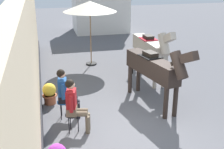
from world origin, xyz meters
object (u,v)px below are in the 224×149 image
object	(u,v)px
saddled_horse_near	(154,68)
cafe_parasol	(90,7)
flower_planter_far	(49,93)
satchel_bag	(70,98)
seated_visitor_near	(74,103)
saddled_horse_far	(150,48)
seated_visitor_far	(65,91)

from	to	relation	value
saddled_horse_near	cafe_parasol	distance (m)	4.47
flower_planter_far	satchel_bag	bearing A→B (deg)	1.33
cafe_parasol	satchel_bag	bearing A→B (deg)	-110.18
seated_visitor_near	saddled_horse_near	bearing A→B (deg)	21.97
satchel_bag	seated_visitor_near	bearing A→B (deg)	24.71
saddled_horse_far	cafe_parasol	size ratio (longest dim) A/B	1.16
saddled_horse_far	flower_planter_far	world-z (taller)	saddled_horse_far
seated_visitor_far	saddled_horse_far	size ratio (longest dim) A/B	0.46
cafe_parasol	satchel_bag	size ratio (longest dim) A/B	9.21
cafe_parasol	satchel_bag	xyz separation A→B (m)	(-1.23, -3.35, -2.26)
saddled_horse_near	satchel_bag	distance (m)	2.70
seated_visitor_far	flower_planter_far	world-z (taller)	seated_visitor_far
cafe_parasol	saddled_horse_far	bearing A→B (deg)	-50.76
saddled_horse_far	flower_planter_far	distance (m)	3.88
seated_visitor_near	saddled_horse_near	world-z (taller)	saddled_horse_near
saddled_horse_near	seated_visitor_near	bearing A→B (deg)	-158.03
seated_visitor_near	saddled_horse_far	size ratio (longest dim) A/B	0.46
seated_visitor_far	saddled_horse_near	size ratio (longest dim) A/B	0.47
flower_planter_far	cafe_parasol	distance (m)	4.34
seated_visitor_far	cafe_parasol	distance (m)	4.85
seated_visitor_near	seated_visitor_far	bearing A→B (deg)	100.63
saddled_horse_far	satchel_bag	distance (m)	3.39
seated_visitor_far	satchel_bag	distance (m)	1.23
saddled_horse_far	seated_visitor_far	bearing A→B (deg)	-145.29
seated_visitor_near	saddled_horse_far	xyz separation A→B (m)	(3.04, 2.98, 0.38)
saddled_horse_near	saddled_horse_far	world-z (taller)	same
seated_visitor_far	saddled_horse_near	bearing A→B (deg)	4.37
saddled_horse_near	satchel_bag	xyz separation A→B (m)	(-2.35, 0.81, -1.06)
saddled_horse_near	satchel_bag	bearing A→B (deg)	160.97
flower_planter_far	saddled_horse_near	bearing A→B (deg)	-15.10
saddled_horse_far	saddled_horse_near	bearing A→B (deg)	-107.61
saddled_horse_far	satchel_bag	world-z (taller)	saddled_horse_far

